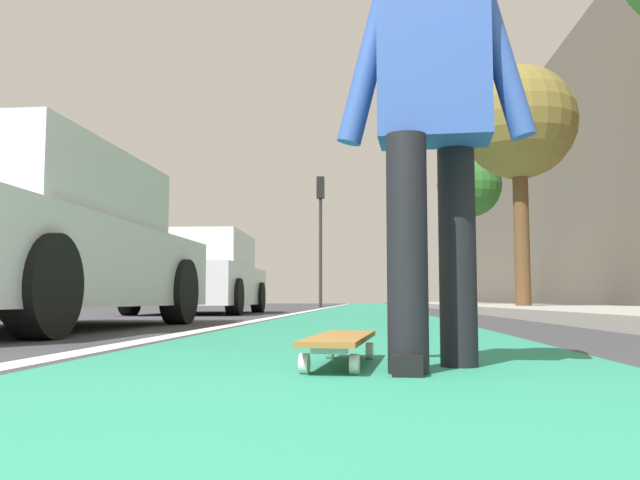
% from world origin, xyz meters
% --- Properties ---
extents(ground_plane, '(80.00, 80.00, 0.00)m').
position_xyz_m(ground_plane, '(10.00, 0.00, 0.00)').
color(ground_plane, '#38383D').
extents(bike_lane_paint, '(56.00, 2.19, 0.00)m').
position_xyz_m(bike_lane_paint, '(24.00, 0.00, 0.00)').
color(bike_lane_paint, '#288466').
rests_on(bike_lane_paint, ground).
extents(lane_stripe_white, '(52.00, 0.16, 0.01)m').
position_xyz_m(lane_stripe_white, '(20.00, 1.25, 0.00)').
color(lane_stripe_white, silver).
rests_on(lane_stripe_white, ground).
extents(sidewalk_curb, '(52.00, 3.20, 0.13)m').
position_xyz_m(sidewalk_curb, '(18.00, -3.63, 0.07)').
color(sidewalk_curb, '#9E9B93').
rests_on(sidewalk_curb, ground).
extents(building_facade, '(40.00, 1.20, 8.18)m').
position_xyz_m(building_facade, '(22.00, -6.72, 4.09)').
color(building_facade, '#645C52').
rests_on(building_facade, ground).
extents(skateboard, '(0.85, 0.27, 0.11)m').
position_xyz_m(skateboard, '(1.54, -0.01, 0.09)').
color(skateboard, white).
rests_on(skateboard, ground).
extents(skater_person, '(0.45, 0.72, 1.64)m').
position_xyz_m(skater_person, '(1.39, -0.35, 0.94)').
color(skater_person, black).
rests_on(skater_person, ground).
extents(parked_car_near, '(4.52, 2.07, 1.50)m').
position_xyz_m(parked_car_near, '(4.44, 2.77, 0.73)').
color(parked_car_near, silver).
rests_on(parked_car_near, ground).
extents(parked_car_mid, '(4.16, 2.02, 1.46)m').
position_xyz_m(parked_car_mid, '(11.06, 2.97, 0.70)').
color(parked_car_mid, silver).
rests_on(parked_car_mid, ground).
extents(traffic_light, '(0.33, 0.28, 4.78)m').
position_xyz_m(traffic_light, '(23.30, 1.65, 3.27)').
color(traffic_light, '#2D2D2D').
rests_on(traffic_light, ground).
extents(street_tree_mid, '(2.36, 2.36, 5.11)m').
position_xyz_m(street_tree_mid, '(12.83, -3.23, 3.87)').
color(street_tree_mid, brown).
rests_on(street_tree_mid, ground).
extents(street_tree_far, '(1.99, 1.99, 4.79)m').
position_xyz_m(street_tree_far, '(19.73, -3.23, 3.73)').
color(street_tree_far, brown).
rests_on(street_tree_far, ground).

